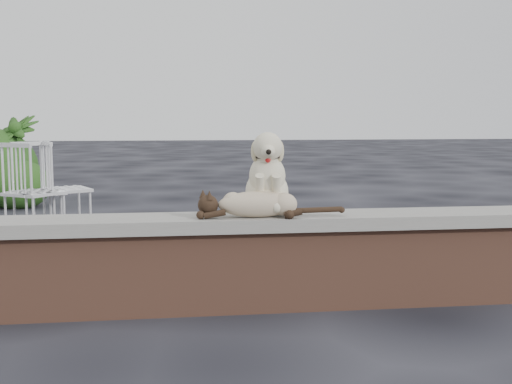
{
  "coord_description": "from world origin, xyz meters",
  "views": [
    {
      "loc": [
        0.62,
        -3.88,
        1.18
      ],
      "look_at": [
        1.17,
        0.2,
        0.7
      ],
      "focal_mm": 45.28,
      "sensor_mm": 36.0,
      "label": 1
    }
  ],
  "objects": [
    {
      "name": "ground",
      "position": [
        0.0,
        0.0,
        0.0
      ],
      "size": [
        60.0,
        60.0,
        0.0
      ],
      "primitive_type": "plane",
      "color": "black",
      "rests_on": "ground"
    },
    {
      "name": "brick_wall",
      "position": [
        0.0,
        0.0,
        0.25
      ],
      "size": [
        6.0,
        0.3,
        0.5
      ],
      "primitive_type": "cube",
      "color": "brown",
      "rests_on": "ground"
    },
    {
      "name": "capstone",
      "position": [
        0.0,
        0.0,
        0.54
      ],
      "size": [
        6.2,
        0.4,
        0.08
      ],
      "primitive_type": "cube",
      "color": "slate",
      "rests_on": "brick_wall"
    },
    {
      "name": "dog",
      "position": [
        1.22,
        0.07,
        0.84
      ],
      "size": [
        0.39,
        0.48,
        0.52
      ],
      "primitive_type": null,
      "rotation": [
        0.0,
        0.0,
        -0.11
      ],
      "color": "beige",
      "rests_on": "capstone"
    },
    {
      "name": "cat",
      "position": [
        1.14,
        -0.08,
        0.67
      ],
      "size": [
        1.07,
        0.37,
        0.18
      ],
      "primitive_type": null,
      "rotation": [
        0.0,
        0.0,
        -0.11
      ],
      "color": "tan",
      "rests_on": "capstone"
    },
    {
      "name": "chair_a",
      "position": [
        -0.65,
        2.57,
        0.47
      ],
      "size": [
        0.77,
        0.77,
        0.94
      ],
      "primitive_type": null,
      "rotation": [
        0.0,
        0.0,
        0.53
      ],
      "color": "silver",
      "rests_on": "ground"
    },
    {
      "name": "chair_e",
      "position": [
        -0.42,
        2.79,
        0.47
      ],
      "size": [
        0.75,
        0.75,
        0.94
      ],
      "primitive_type": null,
      "rotation": [
        0.0,
        0.0,
        2.01
      ],
      "color": "silver",
      "rests_on": "ground"
    },
    {
      "name": "chair_c",
      "position": [
        -0.69,
        2.52,
        0.47
      ],
      "size": [
        0.78,
        0.78,
        0.94
      ],
      "primitive_type": null,
      "rotation": [
        0.0,
        0.0,
        2.54
      ],
      "color": "silver",
      "rests_on": "ground"
    },
    {
      "name": "potted_plant_b",
      "position": [
        -1.46,
        5.31,
        0.6
      ],
      "size": [
        0.94,
        0.94,
        1.21
      ],
      "primitive_type": "imported",
      "rotation": [
        0.0,
        0.0,
        -0.58
      ],
      "color": "#234513",
      "rests_on": "ground"
    }
  ]
}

